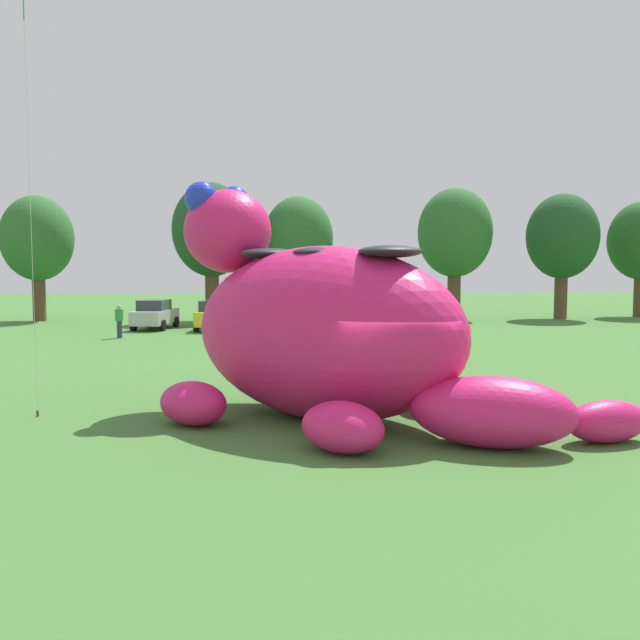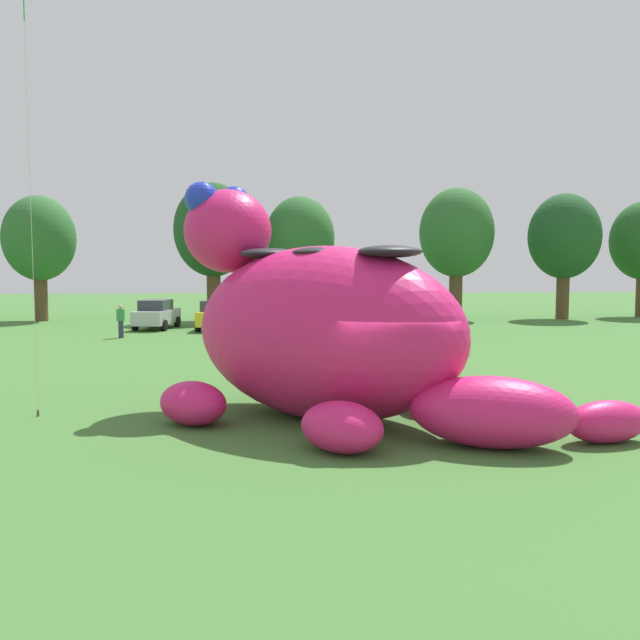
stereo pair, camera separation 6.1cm
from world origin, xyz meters
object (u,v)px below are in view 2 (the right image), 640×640
car_white (279,314)px  giant_inflatable_creature (324,330)px  spectator_by_cars (121,321)px  car_silver (156,314)px  spectator_near_inflatable (275,339)px  car_black (392,313)px  spectator_mid_field (318,332)px  car_yellow (217,315)px  car_blue (331,313)px

car_white → giant_inflatable_creature: bearing=-87.8°
spectator_by_cars → car_white: bearing=30.5°
car_silver → car_white: 7.22m
spectator_near_inflatable → car_black: bearing=62.7°
car_silver → spectator_by_cars: bearing=-100.4°
car_silver → car_black: size_ratio=1.00×
spectator_by_cars → spectator_mid_field: bearing=-33.0°
car_yellow → car_blue: size_ratio=0.98×
giant_inflatable_creature → spectator_mid_field: giant_inflatable_creature is taller
car_black → car_white: bearing=-179.6°
car_silver → car_black: 13.98m
car_yellow → spectator_mid_field: car_yellow is taller
car_yellow → spectator_by_cars: size_ratio=2.47×
spectator_mid_field → car_black: bearing=64.9°
car_yellow → spectator_mid_field: size_ratio=2.47×
car_blue → spectator_by_cars: bearing=-155.8°
car_white → car_black: bearing=0.4°
spectator_by_cars → giant_inflatable_creature: bearing=-64.2°
car_silver → spectator_mid_field: 14.27m
car_blue → car_silver: bearing=-179.6°
car_black → spectator_mid_field: car_black is taller
giant_inflatable_creature → car_blue: size_ratio=2.49×
giant_inflatable_creature → car_blue: 23.83m
car_black → giant_inflatable_creature: bearing=-104.0°
car_white → spectator_mid_field: bearing=-82.0°
spectator_mid_field → car_white: bearing=98.0°
car_yellow → spectator_near_inflatable: (3.39, -12.85, -0.01)m
spectator_mid_field → spectator_by_cars: same height
car_black → spectator_by_cars: size_ratio=2.52×
car_yellow → spectator_mid_field: 11.61m
car_blue → giant_inflatable_creature: bearing=-95.3°
car_white → car_black: same height
car_blue → spectator_near_inflatable: size_ratio=2.51×
spectator_near_inflatable → spectator_by_cars: same height
car_yellow → spectator_near_inflatable: bearing=-75.2°
car_white → car_yellow: bearing=-169.4°
car_silver → car_blue: size_ratio=1.00×
giant_inflatable_creature → spectator_near_inflatable: (-1.15, 9.90, -1.26)m
giant_inflatable_creature → car_silver: bearing=109.0°
car_blue → spectator_near_inflatable: car_blue is taller
car_silver → spectator_near_inflatable: (6.97, -13.72, -0.01)m
car_silver → car_black: (13.98, -0.15, 0.00)m
spectator_by_cars → car_yellow: bearing=42.4°
car_black → spectator_mid_field: 12.28m
car_white → car_blue: (3.10, 0.27, 0.00)m
giant_inflatable_creature → spectator_mid_field: 12.44m
car_white → car_black: 6.76m
car_black → car_blue: bearing=176.6°
spectator_mid_field → car_blue: bearing=82.2°
giant_inflatable_creature → car_yellow: bearing=101.3°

